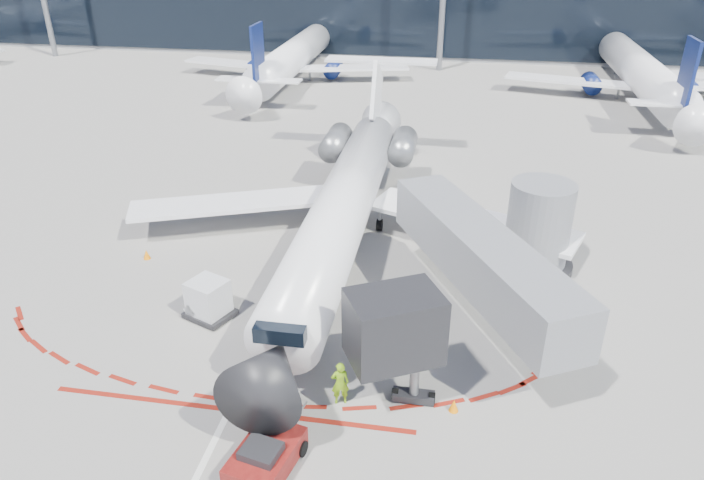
% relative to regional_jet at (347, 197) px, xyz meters
% --- Properties ---
extents(ground, '(260.00, 260.00, 0.00)m').
position_rel_regional_jet_xyz_m(ground, '(-1.93, -2.91, -2.63)').
color(ground, slate).
rests_on(ground, ground).
extents(apron_centerline, '(0.25, 40.00, 0.01)m').
position_rel_regional_jet_xyz_m(apron_centerline, '(-1.93, -0.91, -2.63)').
color(apron_centerline, silver).
rests_on(apron_centerline, ground).
extents(apron_stop_bar, '(14.00, 0.25, 0.01)m').
position_rel_regional_jet_xyz_m(apron_stop_bar, '(-1.93, -14.41, -2.63)').
color(apron_stop_bar, maroon).
rests_on(apron_stop_bar, ground).
extents(jet_bridge, '(10.03, 15.20, 4.90)m').
position_rel_regional_jet_xyz_m(jet_bridge, '(7.87, -5.93, 0.38)').
color(jet_bridge, gray).
rests_on(jet_bridge, ground).
extents(regional_jet, '(25.52, 31.47, 7.88)m').
position_rel_regional_jet_xyz_m(regional_jet, '(0.00, 0.00, 0.00)').
color(regional_jet, white).
rests_on(regional_jet, ground).
extents(pushback_tug, '(2.41, 4.57, 1.16)m').
position_rel_regional_jet_xyz_m(pushback_tug, '(0.24, -16.87, -2.12)').
color(pushback_tug, '#580D0C').
rests_on(pushback_tug, ground).
extents(ramp_worker, '(0.78, 0.62, 1.86)m').
position_rel_regional_jet_xyz_m(ramp_worker, '(2.09, -13.31, -1.70)').
color(ramp_worker, '#9BEA18').
rests_on(ramp_worker, ground).
extents(uld_container, '(2.49, 2.33, 1.87)m').
position_rel_regional_jet_xyz_m(uld_container, '(-4.87, -8.71, -1.70)').
color(uld_container, black).
rests_on(uld_container, ground).
extents(safety_cone_left, '(0.38, 0.38, 0.53)m').
position_rel_regional_jet_xyz_m(safety_cone_left, '(-10.25, -4.04, -2.37)').
color(safety_cone_left, orange).
rests_on(safety_cone_left, ground).
extents(safety_cone_right, '(0.37, 0.37, 0.51)m').
position_rel_regional_jet_xyz_m(safety_cone_right, '(6.35, -13.06, -2.38)').
color(safety_cone_right, orange).
rests_on(safety_cone_right, ground).
extents(bg_airliner_1, '(30.09, 31.86, 9.73)m').
position_rel_regional_jet_xyz_m(bg_airliner_1, '(-12.82, 38.14, 2.24)').
color(bg_airliner_1, white).
rests_on(bg_airliner_1, ground).
extents(bg_airliner_2, '(30.78, 32.59, 9.96)m').
position_rel_regional_jet_xyz_m(bg_airliner_2, '(23.43, 35.82, 2.35)').
color(bg_airliner_2, white).
rests_on(bg_airliner_2, ground).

